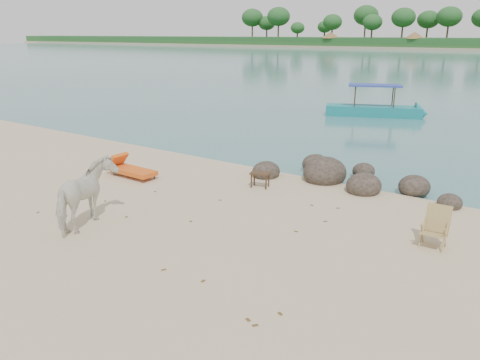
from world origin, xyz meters
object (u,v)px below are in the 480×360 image
(lounge_chair, at_px, (134,169))
(boat_near, at_px, (375,90))
(cow, at_px, (87,196))
(side_table, at_px, (260,181))
(boulders, at_px, (340,177))
(deck_chair, at_px, (434,229))

(lounge_chair, xyz_separation_m, boat_near, (2.08, 15.87, 1.11))
(cow, xyz_separation_m, side_table, (1.77, 4.73, -0.55))
(boulders, distance_m, boat_near, 13.14)
(cow, height_order, boat_near, boat_near)
(cow, distance_m, deck_chair, 7.74)
(boulders, bearing_deg, deck_chair, -42.44)
(side_table, distance_m, lounge_chair, 4.07)
(lounge_chair, bearing_deg, cow, -57.18)
(boulders, bearing_deg, boat_near, 105.31)
(deck_chair, bearing_deg, side_table, 163.96)
(side_table, bearing_deg, boat_near, 82.05)
(side_table, height_order, boat_near, boat_near)
(boulders, relative_size, lounge_chair, 3.19)
(cow, relative_size, lounge_chair, 0.95)
(boulders, height_order, cow, cow)
(side_table, relative_size, deck_chair, 0.64)
(cow, xyz_separation_m, deck_chair, (6.94, 3.41, -0.34))
(boulders, xyz_separation_m, lounge_chair, (-5.54, -3.25, 0.11))
(boulders, xyz_separation_m, cow, (-3.49, -6.57, 0.59))
(cow, height_order, lounge_chair, cow)
(deck_chair, bearing_deg, lounge_chair, 178.84)
(side_table, height_order, lounge_chair, lounge_chair)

